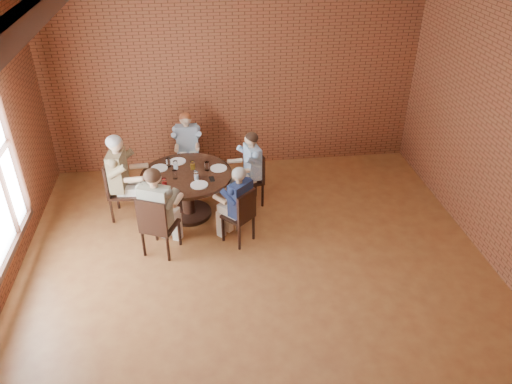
{
  "coord_description": "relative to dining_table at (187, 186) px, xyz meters",
  "views": [
    {
      "loc": [
        -0.68,
        -4.85,
        4.53
      ],
      "look_at": [
        0.07,
        1.0,
        0.87
      ],
      "focal_mm": 35.0,
      "sensor_mm": 36.0,
      "label": 1
    }
  ],
  "objects": [
    {
      "name": "chair_a",
      "position": [
        1.07,
        0.24,
        -0.04
      ],
      "size": [
        0.47,
        0.47,
        0.9
      ],
      "rotation": [
        0.0,
        0.0,
        -1.35
      ],
      "color": "black",
      "rests_on": "floor"
    },
    {
      "name": "ceiling",
      "position": [
        0.9,
        -1.85,
        2.87
      ],
      "size": [
        7.0,
        7.0,
        0.0
      ],
      "primitive_type": "plane",
      "rotation": [
        3.14,
        0.0,
        0.0
      ],
      "color": "white",
      "rests_on": "wall_back"
    },
    {
      "name": "plate_c",
      "position": [
        -0.41,
        0.22,
        0.23
      ],
      "size": [
        0.26,
        0.26,
        0.01
      ],
      "primitive_type": "cylinder",
      "color": "white",
      "rests_on": "dining_table"
    },
    {
      "name": "plate_d",
      "position": [
        0.19,
        -0.37,
        0.23
      ],
      "size": [
        0.26,
        0.26,
        0.01
      ],
      "primitive_type": "cylinder",
      "color": "white",
      "rests_on": "dining_table"
    },
    {
      "name": "chair_b",
      "position": [
        0.03,
        1.2,
        -0.04
      ],
      "size": [
        0.4,
        0.4,
        0.89
      ],
      "rotation": [
        0.0,
        0.0,
        -0.02
      ],
      "color": "black",
      "rests_on": "floor"
    },
    {
      "name": "plate_a",
      "position": [
        0.5,
        0.1,
        0.23
      ],
      "size": [
        0.26,
        0.26,
        0.01
      ],
      "primitive_type": "cylinder",
      "color": "white",
      "rests_on": "dining_table"
    },
    {
      "name": "dining_table",
      "position": [
        0.0,
        0.0,
        0.0
      ],
      "size": [
        1.4,
        1.4,
        0.75
      ],
      "color": "black",
      "rests_on": "floor"
    },
    {
      "name": "glass_f",
      "position": [
        -0.31,
        -0.35,
        0.29
      ],
      "size": [
        0.07,
        0.07,
        0.14
      ],
      "primitive_type": "cylinder",
      "color": "white",
      "rests_on": "dining_table"
    },
    {
      "name": "plate_b",
      "position": [
        -0.13,
        0.41,
        0.23
      ],
      "size": [
        0.26,
        0.26,
        0.01
      ],
      "primitive_type": "cylinder",
      "color": "white",
      "rests_on": "dining_table"
    },
    {
      "name": "glass_a",
      "position": [
        0.32,
        0.07,
        0.29
      ],
      "size": [
        0.07,
        0.07,
        0.14
      ],
      "primitive_type": "cylinder",
      "color": "white",
      "rests_on": "dining_table"
    },
    {
      "name": "diner_b",
      "position": [
        0.02,
        1.13,
        0.1
      ],
      "size": [
        0.49,
        0.6,
        1.25
      ],
      "primitive_type": null,
      "rotation": [
        0.0,
        0.0,
        -0.02
      ],
      "color": "#8EA2B4",
      "rests_on": "floor"
    },
    {
      "name": "glass_b",
      "position": [
        0.11,
        0.14,
        0.29
      ],
      "size": [
        0.07,
        0.07,
        0.14
      ],
      "primitive_type": "cylinder",
      "color": "white",
      "rests_on": "dining_table"
    },
    {
      "name": "chair_d",
      "position": [
        -0.43,
        -0.95,
        -0.01
      ],
      "size": [
        0.58,
        0.58,
        0.95
      ],
      "rotation": [
        0.0,
        0.0,
        2.72
      ],
      "color": "black",
      "rests_on": "floor"
    },
    {
      "name": "wall_back",
      "position": [
        0.9,
        1.65,
        1.17
      ],
      "size": [
        7.0,
        0.0,
        7.0
      ],
      "primitive_type": "plane",
      "rotation": [
        1.57,
        0.0,
        0.0
      ],
      "color": "brown",
      "rests_on": "ground"
    },
    {
      "name": "diner_c",
      "position": [
        -0.97,
        0.1,
        0.17
      ],
      "size": [
        0.75,
        0.64,
        1.39
      ],
      "primitive_type": null,
      "rotation": [
        0.0,
        0.0,
        1.46
      ],
      "color": "brown",
      "rests_on": "floor"
    },
    {
      "name": "smartphone",
      "position": [
        0.38,
        -0.21,
        0.23
      ],
      "size": [
        0.09,
        0.16,
        0.01
      ],
      "primitive_type": "cube",
      "rotation": [
        0.0,
        0.0,
        0.11
      ],
      "color": "black",
      "rests_on": "dining_table"
    },
    {
      "name": "glass_c",
      "position": [
        -0.27,
        0.27,
        0.29
      ],
      "size": [
        0.07,
        0.07,
        0.14
      ],
      "primitive_type": "cylinder",
      "color": "white",
      "rests_on": "dining_table"
    },
    {
      "name": "floor",
      "position": [
        0.9,
        -1.85,
        -0.53
      ],
      "size": [
        7.0,
        7.0,
        0.0
      ],
      "primitive_type": "plane",
      "color": "#9C6230",
      "rests_on": "ground"
    },
    {
      "name": "glass_g",
      "position": [
        0.15,
        -0.2,
        0.29
      ],
      "size": [
        0.07,
        0.07,
        0.14
      ],
      "primitive_type": "cylinder",
      "color": "white",
      "rests_on": "dining_table"
    },
    {
      "name": "glass_d",
      "position": [
        -0.16,
        0.17,
        0.29
      ],
      "size": [
        0.07,
        0.07,
        0.14
      ],
      "primitive_type": "cylinder",
      "color": "white",
      "rests_on": "dining_table"
    },
    {
      "name": "glass_e",
      "position": [
        -0.16,
        -0.13,
        0.29
      ],
      "size": [
        0.07,
        0.07,
        0.14
      ],
      "primitive_type": "cylinder",
      "color": "white",
      "rests_on": "dining_table"
    },
    {
      "name": "diner_e",
      "position": [
        0.72,
        -0.77,
        0.09
      ],
      "size": [
        0.73,
        0.74,
        1.23
      ],
      "primitive_type": null,
      "rotation": [
        0.0,
        0.0,
        3.89
      ],
      "color": "#1A2549",
      "rests_on": "floor"
    },
    {
      "name": "diner_d",
      "position": [
        -0.39,
        -0.87,
        0.15
      ],
      "size": [
        0.77,
        0.83,
        1.36
      ],
      "primitive_type": null,
      "rotation": [
        0.0,
        0.0,
        2.72
      ],
      "color": "tan",
      "rests_on": "floor"
    },
    {
      "name": "chair_e",
      "position": [
        0.76,
        -0.82,
        -0.05
      ],
      "size": [
        0.53,
        0.53,
        0.88
      ],
      "rotation": [
        0.0,
        0.0,
        3.89
      ],
      "color": "black",
      "rests_on": "floor"
    },
    {
      "name": "chair_c",
      "position": [
        -1.06,
        0.11,
        -0.01
      ],
      "size": [
        0.5,
        0.5,
        0.97
      ],
      "rotation": [
        0.0,
        0.0,
        1.46
      ],
      "color": "black",
      "rests_on": "floor"
    },
    {
      "name": "diner_a",
      "position": [
        1.0,
        0.22,
        0.1
      ],
      "size": [
        0.69,
        0.61,
        1.26
      ],
      "primitive_type": null,
      "rotation": [
        0.0,
        0.0,
        -1.35
      ],
      "color": "#467DB8",
      "rests_on": "floor"
    }
  ]
}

